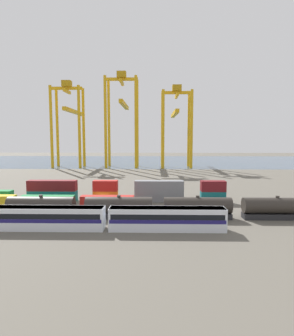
{
  "coord_description": "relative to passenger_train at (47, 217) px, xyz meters",
  "views": [
    {
      "loc": [
        12.23,
        -67.92,
        15.57
      ],
      "look_at": [
        10.12,
        29.88,
        5.59
      ],
      "focal_mm": 30.96,
      "sensor_mm": 36.0,
      "label": 1
    }
  ],
  "objects": [
    {
      "name": "freight_tank_row",
      "position": [
        19.21,
        7.44,
        0.02
      ],
      "size": [
        59.24,
        3.06,
        4.52
      ],
      "color": "#232326",
      "rests_on": "ground_plane"
    },
    {
      "name": "gantry_crane_east",
      "position": [
        30.71,
        113.05,
        24.34
      ],
      "size": [
        16.4,
        40.24,
        43.91
      ],
      "color": "gold",
      "rests_on": "ground_plane"
    },
    {
      "name": "shipping_container_7",
      "position": [
        -6.95,
        22.63,
        -0.84
      ],
      "size": [
        12.1,
        2.44,
        2.6
      ],
      "primitive_type": "cube",
      "color": "#146066",
      "rests_on": "ground_plane"
    },
    {
      "name": "gantry_crane_west",
      "position": [
        -28.22,
        113.17,
        25.57
      ],
      "size": [
        16.47,
        41.21,
        46.41
      ],
      "color": "gold",
      "rests_on": "ground_plane"
    },
    {
      "name": "shipping_container_6",
      "position": [
        -20.27,
        22.63,
        -0.84
      ],
      "size": [
        6.04,
        2.44,
        2.6
      ],
      "primitive_type": "cube",
      "color": "#197538",
      "rests_on": "ground_plane"
    },
    {
      "name": "ground_plane",
      "position": [
        6.0,
        59.77,
        -2.14
      ],
      "size": [
        420.0,
        420.0,
        0.0
      ],
      "primitive_type": "plane",
      "color": "#5B564C"
    },
    {
      "name": "shipping_container_13",
      "position": [
        33.01,
        22.63,
        -0.84
      ],
      "size": [
        6.04,
        2.44,
        2.6
      ],
      "primitive_type": "cube",
      "color": "#146066",
      "rests_on": "ground_plane"
    },
    {
      "name": "shipping_container_4",
      "position": [
        7.8,
        16.35,
        -0.84
      ],
      "size": [
        12.1,
        2.44,
        2.6
      ],
      "primitive_type": "cube",
      "color": "#AD211C",
      "rests_on": "ground_plane"
    },
    {
      "name": "shipping_container_9",
      "position": [
        6.37,
        22.63,
        -0.84
      ],
      "size": [
        6.04,
        2.44,
        2.6
      ],
      "primitive_type": "cube",
      "color": "orange",
      "rests_on": "ground_plane"
    },
    {
      "name": "shipping_container_8",
      "position": [
        -6.95,
        22.63,
        1.76
      ],
      "size": [
        12.1,
        2.44,
        2.6
      ],
      "primitive_type": "cube",
      "color": "maroon",
      "rests_on": "shipping_container_7"
    },
    {
      "name": "shipping_container_14",
      "position": [
        33.01,
        22.63,
        1.76
      ],
      "size": [
        6.04,
        2.44,
        2.6
      ],
      "primitive_type": "cube",
      "color": "maroon",
      "rests_on": "shipping_container_13"
    },
    {
      "name": "shipping_container_3",
      "position": [
        -5.88,
        16.35,
        -0.84
      ],
      "size": [
        12.1,
        2.44,
        2.6
      ],
      "primitive_type": "cube",
      "color": "#197538",
      "rests_on": "ground_plane"
    },
    {
      "name": "passenger_train",
      "position": [
        0.0,
        0.0,
        0.0
      ],
      "size": [
        60.94,
        3.14,
        3.9
      ],
      "color": "silver",
      "rests_on": "ground_plane"
    },
    {
      "name": "gantry_crane_central",
      "position": [
        1.25,
        112.59,
        28.33
      ],
      "size": [
        17.51,
        39.57,
        51.05
      ],
      "color": "gold",
      "rests_on": "ground_plane"
    },
    {
      "name": "shipping_container_12",
      "position": [
        19.69,
        22.63,
        1.76
      ],
      "size": [
        12.1,
        2.44,
        2.6
      ],
      "primitive_type": "cube",
      "color": "slate",
      "rests_on": "shipping_container_11"
    },
    {
      "name": "shipping_container_11",
      "position": [
        19.69,
        22.63,
        -0.84
      ],
      "size": [
        12.1,
        2.44,
        2.6
      ],
      "primitive_type": "cube",
      "color": "slate",
      "rests_on": "ground_plane"
    },
    {
      "name": "shipping_container_10",
      "position": [
        6.37,
        22.63,
        1.76
      ],
      "size": [
        6.04,
        2.44,
        2.6
      ],
      "primitive_type": "cube",
      "color": "#AD211C",
      "rests_on": "shipping_container_9"
    },
    {
      "name": "harbour_water",
      "position": [
        6.0,
        153.33,
        -2.14
      ],
      "size": [
        400.0,
        110.0,
        0.01
      ],
      "primitive_type": "cube",
      "color": "#384C60",
      "rests_on": "ground_plane"
    }
  ]
}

